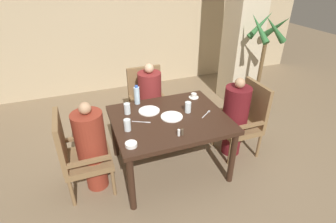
% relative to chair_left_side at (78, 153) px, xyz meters
% --- Properties ---
extents(ground_plane, '(16.00, 16.00, 0.00)m').
position_rel_chair_left_side_xyz_m(ground_plane, '(1.04, 0.00, -0.50)').
color(ground_plane, '#7A664C').
extents(wall_back, '(8.00, 0.06, 2.80)m').
position_rel_chair_left_side_xyz_m(wall_back, '(1.04, 2.66, 0.90)').
color(wall_back, tan).
rests_on(wall_back, ground_plane).
extents(pillar_stone, '(0.51, 0.51, 2.70)m').
position_rel_chair_left_side_xyz_m(pillar_stone, '(2.89, 1.39, 0.85)').
color(pillar_stone, beige).
rests_on(pillar_stone, ground_plane).
extents(dining_table, '(1.29, 1.06, 0.73)m').
position_rel_chair_left_side_xyz_m(dining_table, '(1.04, 0.00, 0.14)').
color(dining_table, '#331E14').
rests_on(dining_table, ground_plane).
extents(chair_left_side, '(0.50, 0.50, 0.97)m').
position_rel_chair_left_side_xyz_m(chair_left_side, '(0.00, 0.00, 0.00)').
color(chair_left_side, brown).
rests_on(chair_left_side, ground_plane).
extents(diner_in_left_chair, '(0.32, 0.32, 1.08)m').
position_rel_chair_left_side_xyz_m(diner_in_left_chair, '(0.15, 0.00, 0.05)').
color(diner_in_left_chair, maroon).
rests_on(diner_in_left_chair, ground_plane).
extents(chair_far_side, '(0.50, 0.50, 0.97)m').
position_rel_chair_left_side_xyz_m(chair_far_side, '(1.04, 0.93, 0.00)').
color(chair_far_side, brown).
rests_on(chair_far_side, ground_plane).
extents(diner_in_far_chair, '(0.32, 0.32, 1.11)m').
position_rel_chair_left_side_xyz_m(diner_in_far_chair, '(1.04, 0.78, 0.07)').
color(diner_in_far_chair, maroon).
rests_on(diner_in_far_chair, ground_plane).
extents(chair_right_side, '(0.50, 0.50, 0.97)m').
position_rel_chair_left_side_xyz_m(chair_right_side, '(2.08, 0.00, 0.00)').
color(chair_right_side, brown).
rests_on(chair_right_side, ground_plane).
extents(diner_in_right_chair, '(0.32, 0.32, 1.08)m').
position_rel_chair_left_side_xyz_m(diner_in_right_chair, '(1.93, 0.00, 0.05)').
color(diner_in_right_chair, '#5B1419').
rests_on(diner_in_right_chair, ground_plane).
extents(potted_palm, '(0.53, 0.50, 1.66)m').
position_rel_chair_left_side_xyz_m(potted_palm, '(2.88, 0.80, 0.05)').
color(potted_palm, '#4C4238').
rests_on(potted_palm, ground_plane).
extents(plate_main_left, '(0.25, 0.25, 0.01)m').
position_rel_chair_left_side_xyz_m(plate_main_left, '(1.06, -0.00, 0.23)').
color(plate_main_left, white).
rests_on(plate_main_left, dining_table).
extents(plate_main_right, '(0.25, 0.25, 0.01)m').
position_rel_chair_left_side_xyz_m(plate_main_right, '(0.86, 0.22, 0.23)').
color(plate_main_right, white).
rests_on(plate_main_right, dining_table).
extents(teacup_with_saucer, '(0.13, 0.13, 0.06)m').
position_rel_chair_left_side_xyz_m(teacup_with_saucer, '(1.51, 0.36, 0.25)').
color(teacup_with_saucer, white).
rests_on(teacup_with_saucer, dining_table).
extents(bowl_small, '(0.12, 0.12, 0.04)m').
position_rel_chair_left_side_xyz_m(bowl_small, '(0.51, -0.37, 0.25)').
color(bowl_small, white).
rests_on(bowl_small, dining_table).
extents(water_bottle, '(0.07, 0.07, 0.24)m').
position_rel_chair_left_side_xyz_m(water_bottle, '(0.78, 0.46, 0.34)').
color(water_bottle, silver).
rests_on(water_bottle, dining_table).
extents(glass_tall_near, '(0.07, 0.07, 0.13)m').
position_rel_chair_left_side_xyz_m(glass_tall_near, '(0.61, 0.25, 0.29)').
color(glass_tall_near, silver).
rests_on(glass_tall_near, dining_table).
extents(glass_tall_mid, '(0.07, 0.07, 0.13)m').
position_rel_chair_left_side_xyz_m(glass_tall_mid, '(1.28, 0.04, 0.29)').
color(glass_tall_mid, silver).
rests_on(glass_tall_mid, dining_table).
extents(glass_tall_far, '(0.07, 0.07, 0.13)m').
position_rel_chair_left_side_xyz_m(glass_tall_far, '(0.53, -0.09, 0.29)').
color(glass_tall_far, silver).
rests_on(glass_tall_far, dining_table).
extents(salt_shaker, '(0.03, 0.03, 0.07)m').
position_rel_chair_left_side_xyz_m(salt_shaker, '(1.00, -0.37, 0.26)').
color(salt_shaker, white).
rests_on(salt_shaker, dining_table).
extents(pepper_shaker, '(0.03, 0.03, 0.07)m').
position_rel_chair_left_side_xyz_m(pepper_shaker, '(1.04, -0.37, 0.26)').
color(pepper_shaker, '#4C3D2D').
rests_on(pepper_shaker, dining_table).
extents(fork_beside_plate, '(0.17, 0.13, 0.00)m').
position_rel_chair_left_side_xyz_m(fork_beside_plate, '(1.48, -0.07, 0.23)').
color(fork_beside_plate, silver).
rests_on(fork_beside_plate, dining_table).
extents(knife_beside_plate, '(0.19, 0.11, 0.00)m').
position_rel_chair_left_side_xyz_m(knife_beside_plate, '(0.72, 0.01, 0.23)').
color(knife_beside_plate, silver).
rests_on(knife_beside_plate, dining_table).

